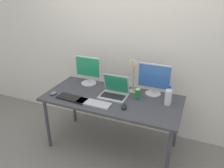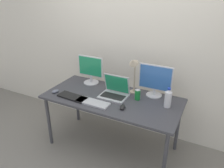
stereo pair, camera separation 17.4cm
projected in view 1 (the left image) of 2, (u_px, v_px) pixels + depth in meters
ground_plane at (112, 146)px, 2.96m from camera, size 16.00×16.00×0.00m
wall_back at (129, 41)px, 2.91m from camera, size 7.00×0.08×2.60m
work_desk at (112, 102)px, 2.68m from camera, size 1.66×0.76×0.74m
monitor_left at (88, 70)px, 2.94m from camera, size 0.36×0.21×0.38m
monitor_center at (154, 79)px, 2.65m from camera, size 0.40×0.19×0.39m
laptop_silver at (114, 91)px, 2.66m from camera, size 0.33×0.26×0.26m
keyboard_main at (94, 103)px, 2.50m from camera, size 0.41×0.15×0.02m
keyboard_aux at (72, 98)px, 2.61m from camera, size 0.39×0.17×0.02m
mouse_by_keyboard at (54, 93)px, 2.71m from camera, size 0.08×0.11×0.04m
mouse_by_laptop at (124, 107)px, 2.41m from camera, size 0.08×0.11×0.04m
water_bottle at (168, 96)px, 2.45m from camera, size 0.08×0.08×0.23m
soda_can_near_keyboard at (138, 94)px, 2.60m from camera, size 0.07×0.07×0.13m
desk_lamp at (133, 69)px, 2.62m from camera, size 0.11×0.18×0.48m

